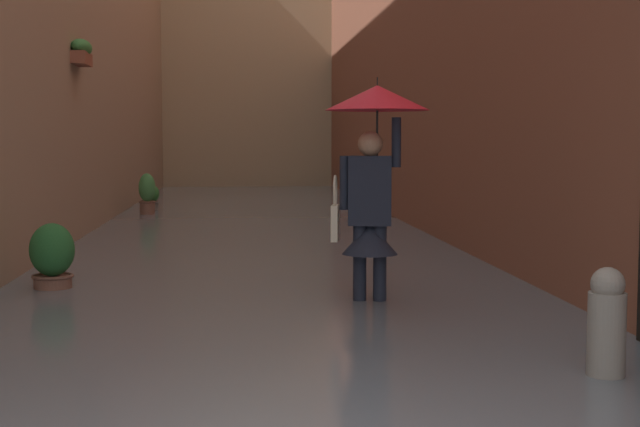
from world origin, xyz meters
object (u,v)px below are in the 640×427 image
object	(u,v)px
potted_plant_mid_right	(52,261)
potted_plant_near_right	(147,197)
potted_plant_far_right	(151,199)
mooring_bollard	(606,333)
person_wading	(373,156)

from	to	relation	value
potted_plant_mid_right	potted_plant_near_right	bearing A→B (deg)	-90.25
potted_plant_far_right	mooring_bollard	bearing A→B (deg)	106.60
potted_plant_mid_right	potted_plant_far_right	bearing A→B (deg)	-89.94
person_wading	potted_plant_far_right	world-z (taller)	person_wading
potted_plant_far_right	mooring_bollard	size ratio (longest dim) A/B	0.82
mooring_bollard	potted_plant_mid_right	bearing A→B (deg)	-42.01
potted_plant_near_right	mooring_bollard	world-z (taller)	potted_plant_near_right
person_wading	potted_plant_near_right	xyz separation A→B (m)	(2.96, -9.73, -0.95)
potted_plant_far_right	potted_plant_mid_right	xyz separation A→B (m)	(-0.01, 9.95, 0.05)
person_wading	potted_plant_mid_right	size ratio (longest dim) A/B	2.74
potted_plant_mid_right	mooring_bollard	distance (m)	5.44
person_wading	potted_plant_far_right	distance (m)	11.38
mooring_bollard	potted_plant_far_right	bearing A→B (deg)	-73.40
potted_plant_near_right	potted_plant_mid_right	xyz separation A→B (m)	(0.04, 8.77, -0.08)
potted_plant_mid_right	mooring_bollard	world-z (taller)	mooring_bollard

